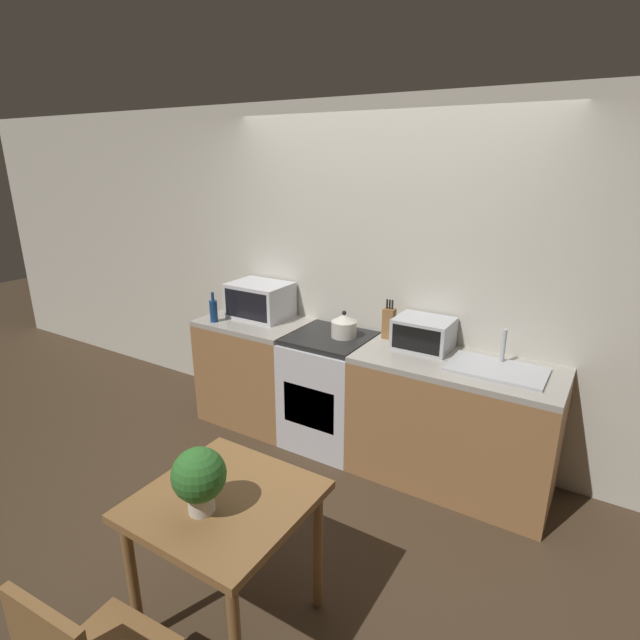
% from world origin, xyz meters
% --- Properties ---
extents(ground_plane, '(16.00, 16.00, 0.00)m').
position_xyz_m(ground_plane, '(0.00, 0.00, 0.00)').
color(ground_plane, '#3D2D1E').
extents(wall_back, '(10.00, 0.06, 2.60)m').
position_xyz_m(wall_back, '(0.00, 1.23, 1.30)').
color(wall_back, beige).
rests_on(wall_back, ground_plane).
extents(counter_left_run, '(0.86, 0.62, 0.90)m').
position_xyz_m(counter_left_run, '(-0.98, 0.89, 0.45)').
color(counter_left_run, olive).
rests_on(counter_left_run, ground_plane).
extents(counter_right_run, '(1.35, 0.62, 0.90)m').
position_xyz_m(counter_right_run, '(0.73, 0.89, 0.45)').
color(counter_right_run, olive).
rests_on(counter_right_run, ground_plane).
extents(stove_range, '(0.61, 0.62, 0.90)m').
position_xyz_m(stove_range, '(-0.25, 0.88, 0.45)').
color(stove_range, silver).
rests_on(stove_range, ground_plane).
extents(kettle, '(0.19, 0.19, 0.21)m').
position_xyz_m(kettle, '(-0.15, 0.93, 0.99)').
color(kettle, beige).
rests_on(kettle, stove_range).
extents(microwave, '(0.49, 0.38, 0.29)m').
position_xyz_m(microwave, '(-0.99, 0.98, 1.05)').
color(microwave, silver).
rests_on(microwave, counter_left_run).
extents(bottle, '(0.06, 0.06, 0.25)m').
position_xyz_m(bottle, '(-1.23, 0.68, 1.00)').
color(bottle, navy).
rests_on(bottle, counter_left_run).
extents(knife_block, '(0.08, 0.07, 0.30)m').
position_xyz_m(knife_block, '(0.15, 1.07, 1.02)').
color(knife_block, brown).
rests_on(knife_block, counter_right_run).
extents(toaster_oven, '(0.39, 0.31, 0.22)m').
position_xyz_m(toaster_oven, '(0.44, 1.02, 1.01)').
color(toaster_oven, '#ADAFB5').
rests_on(toaster_oven, counter_right_run).
extents(sink_basin, '(0.60, 0.36, 0.24)m').
position_xyz_m(sink_basin, '(0.98, 0.89, 0.91)').
color(sink_basin, '#ADAFB5').
rests_on(sink_basin, counter_right_run).
extents(dining_table, '(0.73, 0.73, 0.73)m').
position_xyz_m(dining_table, '(0.20, -0.79, 0.62)').
color(dining_table, brown).
rests_on(dining_table, ground_plane).
extents(potted_plant, '(0.23, 0.23, 0.30)m').
position_xyz_m(potted_plant, '(0.17, -0.91, 0.91)').
color(potted_plant, beige).
rests_on(potted_plant, dining_table).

